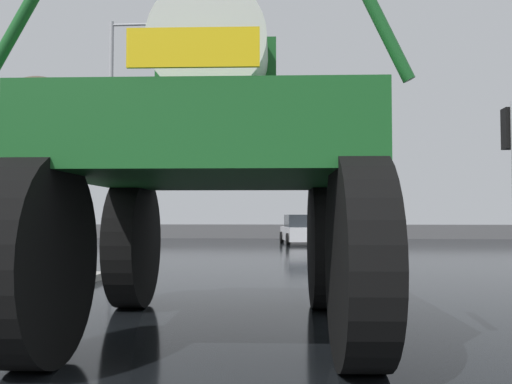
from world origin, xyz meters
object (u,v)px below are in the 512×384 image
object	(u,v)px
traffic_signal_near_right	(511,152)
bare_tree_left	(40,111)
sedan_ahead	(301,230)
streetlight_far_left	(114,124)
traffic_signal_near_left	(15,153)
oversize_sprayer	(217,167)

from	to	relation	value
traffic_signal_near_right	bare_tree_left	bearing A→B (deg)	146.07
sedan_ahead	streetlight_far_left	distance (m)	11.41
traffic_signal_near_left	traffic_signal_near_right	size ratio (longest dim) A/B	1.02
oversize_sprayer	traffic_signal_near_right	bearing A→B (deg)	-51.49
traffic_signal_near_right	bare_tree_left	size ratio (longest dim) A/B	0.53
sedan_ahead	streetlight_far_left	size ratio (longest dim) A/B	0.46
streetlight_far_left	bare_tree_left	bearing A→B (deg)	-167.45
bare_tree_left	sedan_ahead	bearing A→B (deg)	36.83
sedan_ahead	bare_tree_left	bearing A→B (deg)	118.74
traffic_signal_near_left	streetlight_far_left	xyz separation A→B (m)	(-1.30, 10.43, 2.40)
traffic_signal_near_right	bare_tree_left	xyz separation A→B (m)	(-14.57, 9.80, 2.90)
traffic_signal_near_right	traffic_signal_near_left	bearing A→B (deg)	-179.99
traffic_signal_near_right	streetlight_far_left	distance (m)	15.89
oversize_sprayer	sedan_ahead	world-z (taller)	oversize_sprayer
oversize_sprayer	traffic_signal_near_left	world-z (taller)	oversize_sprayer
oversize_sprayer	sedan_ahead	xyz separation A→B (m)	(1.25, 22.24, -1.35)
oversize_sprayer	sedan_ahead	bearing A→B (deg)	-5.39
sedan_ahead	traffic_signal_near_left	xyz separation A→B (m)	(-6.32, -17.64, 2.08)
bare_tree_left	traffic_signal_near_left	bearing A→B (deg)	-67.10
traffic_signal_near_left	bare_tree_left	bearing A→B (deg)	112.90
traffic_signal_near_right	streetlight_far_left	world-z (taller)	streetlight_far_left
oversize_sprayer	streetlight_far_left	distance (m)	16.63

